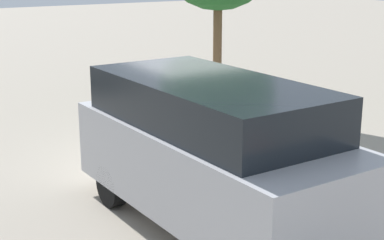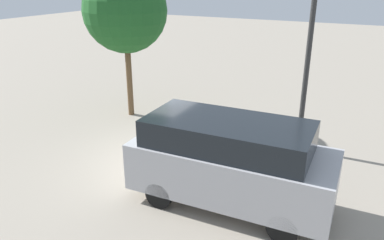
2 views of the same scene
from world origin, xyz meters
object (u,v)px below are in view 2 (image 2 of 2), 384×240
Objects in this scene: lamp_post at (304,95)px; parked_van at (230,160)px; street_tree at (125,11)px; parking_meter_near at (187,121)px.

parked_van is at bearing -102.19° from lamp_post.
lamp_post is 7.23m from street_tree.
parked_van is at bearing -34.49° from street_tree.
parked_van reaches higher than parking_meter_near.
parked_van is (2.35, -2.19, 0.17)m from parking_meter_near.
street_tree is at bearing 143.01° from parking_meter_near.
parked_van is (-0.85, -3.94, -0.70)m from lamp_post.
lamp_post is 4.09m from parked_van.
lamp_post is at bearing -1.65° from street_tree.
parking_meter_near is at bearing -27.88° from street_tree.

